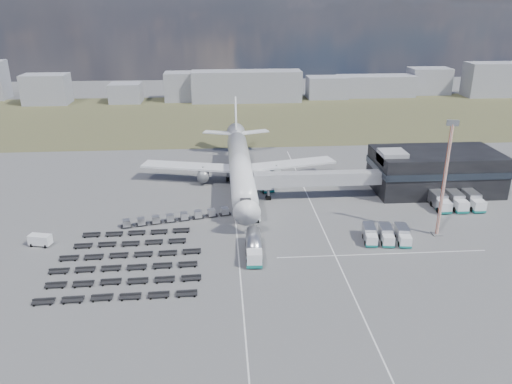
{
  "coord_description": "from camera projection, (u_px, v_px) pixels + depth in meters",
  "views": [
    {
      "loc": [
        -4.77,
        -89.1,
        44.9
      ],
      "look_at": [
        2.89,
        15.55,
        4.0
      ],
      "focal_mm": 35.0,
      "sensor_mm": 36.0,
      "label": 1
    }
  ],
  "objects": [
    {
      "name": "service_trucks_far",
      "position": [
        456.0,
        201.0,
        113.76
      ],
      "size": [
        10.61,
        8.05,
        3.21
      ],
      "rotation": [
        0.0,
        0.0,
        -0.01
      ],
      "color": "white",
      "rests_on": "ground"
    },
    {
      "name": "ground",
      "position": [
        247.0,
        239.0,
        99.43
      ],
      "size": [
        420.0,
        420.0,
        0.0
      ],
      "primitive_type": "plane",
      "color": "#565659",
      "rests_on": "ground"
    },
    {
      "name": "catering_truck",
      "position": [
        264.0,
        183.0,
        124.9
      ],
      "size": [
        4.78,
        7.49,
        3.19
      ],
      "rotation": [
        0.0,
        0.0,
        0.3
      ],
      "color": "white",
      "rests_on": "ground"
    },
    {
      "name": "airliner",
      "position": [
        240.0,
        164.0,
        127.59
      ],
      "size": [
        51.59,
        64.53,
        17.62
      ],
      "color": "white",
      "rests_on": "ground"
    },
    {
      "name": "jet_bridge",
      "position": [
        309.0,
        179.0,
        117.65
      ],
      "size": [
        30.3,
        3.8,
        7.05
      ],
      "color": "#939399",
      "rests_on": "ground"
    },
    {
      "name": "terminal",
      "position": [
        435.0,
        170.0,
        123.04
      ],
      "size": [
        30.4,
        16.4,
        11.0
      ],
      "color": "black",
      "rests_on": "ground"
    },
    {
      "name": "fuel_tanker",
      "position": [
        254.0,
        246.0,
        92.7
      ],
      "size": [
        3.31,
        11.34,
        3.63
      ],
      "rotation": [
        0.0,
        0.0,
        -0.04
      ],
      "color": "white",
      "rests_on": "ground"
    },
    {
      "name": "lane_markings",
      "position": [
        294.0,
        231.0,
        102.88
      ],
      "size": [
        47.12,
        110.0,
        0.01
      ],
      "color": "silver",
      "rests_on": "ground"
    },
    {
      "name": "pushback_tug",
      "position": [
        252.0,
        219.0,
        106.68
      ],
      "size": [
        3.87,
        2.93,
        1.53
      ],
      "primitive_type": "cube",
      "rotation": [
        0.0,
        0.0,
        0.33
      ],
      "color": "white",
      "rests_on": "ground"
    },
    {
      "name": "skyline",
      "position": [
        215.0,
        82.0,
        234.91
      ],
      "size": [
        307.04,
        26.58,
        25.13
      ],
      "color": "gray",
      "rests_on": "ground"
    },
    {
      "name": "service_trucks_near",
      "position": [
        386.0,
        235.0,
        98.14
      ],
      "size": [
        9.51,
        7.68,
        2.65
      ],
      "rotation": [
        0.0,
        0.0,
        -0.13
      ],
      "color": "white",
      "rests_on": "ground"
    },
    {
      "name": "uld_row",
      "position": [
        177.0,
        217.0,
        107.16
      ],
      "size": [
        23.37,
        6.93,
        1.6
      ],
      "rotation": [
        0.0,
        0.0,
        0.23
      ],
      "color": "black",
      "rests_on": "ground"
    },
    {
      "name": "grass_strip",
      "position": [
        232.0,
        117.0,
        201.64
      ],
      "size": [
        420.0,
        90.0,
        0.01
      ],
      "primitive_type": "cube",
      "color": "brown",
      "rests_on": "ground"
    },
    {
      "name": "baggage_dollies",
      "position": [
        126.0,
        262.0,
        90.09
      ],
      "size": [
        27.5,
        26.14,
        0.81
      ],
      "rotation": [
        0.0,
        0.0,
        0.04
      ],
      "color": "black",
      "rests_on": "ground"
    },
    {
      "name": "utility_van",
      "position": [
        40.0,
        240.0,
        96.51
      ],
      "size": [
        4.56,
        2.87,
        2.26
      ],
      "primitive_type": "cube",
      "rotation": [
        0.0,
        0.0,
        -0.24
      ],
      "color": "white",
      "rests_on": "ground"
    },
    {
      "name": "floodlight_mast",
      "position": [
        445.0,
        180.0,
        97.08
      ],
      "size": [
        2.27,
        1.83,
        23.72
      ],
      "rotation": [
        0.0,
        0.0,
        -0.26
      ],
      "color": "#BE421E",
      "rests_on": "ground"
    }
  ]
}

